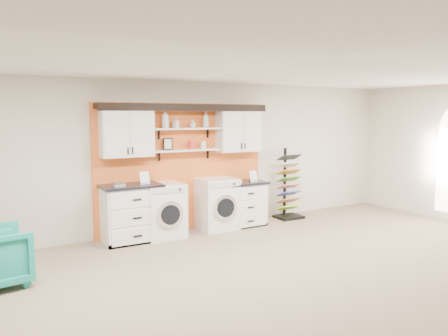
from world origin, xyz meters
TOP-DOWN VIEW (x-y plane):
  - floor at (0.00, 0.00)m, footprint 10.00×10.00m
  - ceiling at (0.00, 0.00)m, footprint 10.00×10.00m
  - wall_back at (0.00, 4.00)m, footprint 10.00×0.00m
  - accent_panel at (0.00, 3.96)m, footprint 3.40×0.07m
  - upper_cabinet_left at (-1.13, 3.79)m, footprint 0.90×0.35m
  - upper_cabinet_right at (1.13, 3.79)m, footprint 0.90×0.35m
  - shelf_lower at (0.00, 3.80)m, footprint 1.32×0.28m
  - shelf_upper at (0.00, 3.80)m, footprint 1.32×0.28m
  - crown_molding at (0.00, 3.81)m, footprint 3.30×0.41m
  - picture_frame at (-0.35, 3.85)m, footprint 0.18×0.02m
  - canister_red at (0.10, 3.80)m, footprint 0.11×0.11m
  - canister_cream at (0.35, 3.80)m, footprint 0.10×0.10m
  - base_cabinet_left at (-1.13, 3.64)m, footprint 1.02×0.66m
  - base_cabinet_right at (1.13, 3.64)m, footprint 0.89×0.66m
  - washer at (-0.55, 3.64)m, footprint 0.70×0.71m
  - dryer at (0.55, 3.64)m, footprint 0.70×0.71m
  - sample_rack at (2.31, 3.67)m, footprint 0.56×0.47m
  - soap_bottle_a at (-0.41, 3.80)m, footprint 0.18×0.18m
  - soap_bottle_b at (-0.21, 3.80)m, footprint 0.12×0.12m
  - soap_bottle_c at (0.13, 3.80)m, footprint 0.16×0.16m
  - soap_bottle_d at (0.40, 3.80)m, footprint 0.14×0.14m

SIDE VIEW (x-z plane):
  - floor at x=0.00m, z-range 0.00..0.00m
  - base_cabinet_right at x=1.13m, z-range 0.00..0.88m
  - washer at x=-0.55m, z-range 0.00..0.97m
  - sample_rack at x=2.31m, z-range -0.25..1.23m
  - dryer at x=0.55m, z-range 0.00..0.98m
  - base_cabinet_left at x=-1.13m, z-range 0.00..1.00m
  - accent_panel at x=0.00m, z-range 0.00..2.40m
  - wall_back at x=0.00m, z-range -3.60..6.40m
  - shelf_lower at x=0.00m, z-range 1.52..1.54m
  - canister_cream at x=0.35m, z-range 1.54..1.69m
  - canister_red at x=0.10m, z-range 1.54..1.71m
  - picture_frame at x=-0.35m, z-range 1.54..1.77m
  - upper_cabinet_left at x=-1.13m, z-range 1.46..2.30m
  - upper_cabinet_right at x=1.13m, z-range 1.46..2.30m
  - shelf_upper at x=0.00m, z-range 1.92..1.94m
  - soap_bottle_c at x=0.13m, z-range 1.95..2.09m
  - soap_bottle_b at x=-0.21m, z-range 1.95..2.14m
  - soap_bottle_d at x=0.40m, z-range 1.95..2.25m
  - soap_bottle_a at x=-0.41m, z-range 1.95..2.28m
  - crown_molding at x=0.00m, z-range 2.26..2.39m
  - ceiling at x=0.00m, z-range 2.80..2.80m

